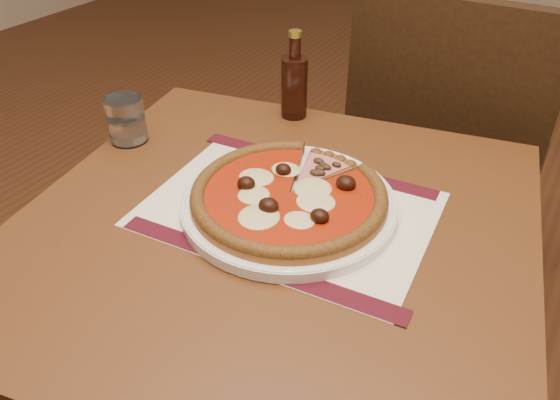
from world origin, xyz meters
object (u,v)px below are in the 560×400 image
(plate, at_px, (289,204))
(water_glass, at_px, (126,120))
(pizza, at_px, (289,194))
(bottle, at_px, (294,84))
(table, at_px, (274,269))
(chair_far, at_px, (445,152))

(plate, relative_size, water_glass, 3.92)
(pizza, bearing_deg, bottle, 118.83)
(water_glass, bearing_deg, bottle, 49.53)
(water_glass, relative_size, bottle, 0.49)
(pizza, height_order, bottle, bottle)
(pizza, height_order, water_glass, water_glass)
(plate, xyz_separation_m, bottle, (-0.16, 0.30, 0.06))
(table, xyz_separation_m, bottle, (-0.16, 0.34, 0.17))
(pizza, xyz_separation_m, bottle, (-0.16, 0.30, 0.04))
(chair_far, xyz_separation_m, pizza, (-0.09, -0.65, 0.22))
(chair_far, relative_size, water_glass, 10.93)
(pizza, distance_m, water_glass, 0.39)
(water_glass, height_order, bottle, bottle)
(table, distance_m, pizza, 0.14)
(bottle, bearing_deg, water_glass, -130.47)
(plate, relative_size, bottle, 1.92)
(bottle, bearing_deg, plate, -61.13)
(water_glass, xyz_separation_m, bottle, (0.22, 0.26, 0.03))
(table, relative_size, bottle, 5.15)
(table, distance_m, plate, 0.12)
(pizza, bearing_deg, chair_far, 82.19)
(water_glass, bearing_deg, table, -10.96)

